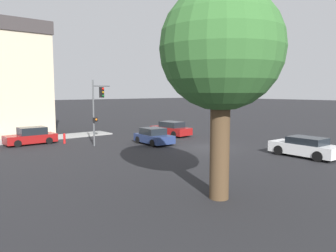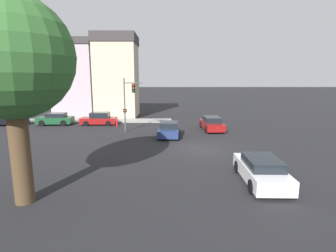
{
  "view_description": "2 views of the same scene",
  "coord_description": "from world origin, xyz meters",
  "px_view_note": "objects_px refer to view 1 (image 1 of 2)",
  "views": [
    {
      "loc": [
        -18.52,
        19.77,
        4.67
      ],
      "look_at": [
        0.74,
        3.8,
        1.98
      ],
      "focal_mm": 35.0,
      "sensor_mm": 36.0,
      "label": 1
    },
    {
      "loc": [
        -20.47,
        2.77,
        5.57
      ],
      "look_at": [
        3.25,
        2.57,
        1.24
      ],
      "focal_mm": 28.0,
      "sensor_mm": 36.0,
      "label": 2
    }
  ],
  "objects_px": {
    "parked_car_0": "(31,136)",
    "crossing_car_2": "(305,147)",
    "street_tree": "(221,50)",
    "crossing_car_0": "(154,136)",
    "traffic_signal": "(98,104)",
    "fire_hydrant": "(64,138)",
    "crossing_car_1": "(171,129)"
  },
  "relations": [
    {
      "from": "street_tree",
      "to": "fire_hydrant",
      "type": "bearing_deg",
      "value": -2.23
    },
    {
      "from": "traffic_signal",
      "to": "fire_hydrant",
      "type": "xyz_separation_m",
      "value": [
        2.86,
        1.86,
        -3.1
      ]
    },
    {
      "from": "parked_car_0",
      "to": "crossing_car_2",
      "type": "bearing_deg",
      "value": 125.72
    },
    {
      "from": "fire_hydrant",
      "to": "street_tree",
      "type": "bearing_deg",
      "value": 177.77
    },
    {
      "from": "crossing_car_2",
      "to": "parked_car_0",
      "type": "height_order",
      "value": "parked_car_0"
    },
    {
      "from": "crossing_car_0",
      "to": "crossing_car_1",
      "type": "bearing_deg",
      "value": 127.64
    },
    {
      "from": "crossing_car_0",
      "to": "crossing_car_2",
      "type": "distance_m",
      "value": 12.38
    },
    {
      "from": "traffic_signal",
      "to": "crossing_car_1",
      "type": "height_order",
      "value": "traffic_signal"
    },
    {
      "from": "crossing_car_1",
      "to": "parked_car_0",
      "type": "height_order",
      "value": "parked_car_0"
    },
    {
      "from": "traffic_signal",
      "to": "fire_hydrant",
      "type": "relative_size",
      "value": 6.09
    },
    {
      "from": "traffic_signal",
      "to": "fire_hydrant",
      "type": "bearing_deg",
      "value": -161.15
    },
    {
      "from": "street_tree",
      "to": "crossing_car_1",
      "type": "bearing_deg",
      "value": -34.25
    },
    {
      "from": "crossing_car_2",
      "to": "parked_car_0",
      "type": "bearing_deg",
      "value": 37.79
    },
    {
      "from": "crossing_car_0",
      "to": "fire_hydrant",
      "type": "bearing_deg",
      "value": -128.07
    },
    {
      "from": "street_tree",
      "to": "fire_hydrant",
      "type": "height_order",
      "value": "street_tree"
    },
    {
      "from": "street_tree",
      "to": "traffic_signal",
      "type": "distance_m",
      "value": 16.43
    },
    {
      "from": "traffic_signal",
      "to": "crossing_car_0",
      "type": "bearing_deg",
      "value": 45.4
    },
    {
      "from": "crossing_car_1",
      "to": "fire_hydrant",
      "type": "height_order",
      "value": "crossing_car_1"
    },
    {
      "from": "street_tree",
      "to": "crossing_car_0",
      "type": "distance_m",
      "value": 16.17
    },
    {
      "from": "parked_car_0",
      "to": "fire_hydrant",
      "type": "distance_m",
      "value": 2.83
    },
    {
      "from": "traffic_signal",
      "to": "crossing_car_2",
      "type": "relative_size",
      "value": 1.17
    },
    {
      "from": "street_tree",
      "to": "crossing_car_2",
      "type": "relative_size",
      "value": 1.89
    },
    {
      "from": "street_tree",
      "to": "crossing_car_2",
      "type": "height_order",
      "value": "street_tree"
    },
    {
      "from": "traffic_signal",
      "to": "crossing_car_0",
      "type": "height_order",
      "value": "traffic_signal"
    },
    {
      "from": "crossing_car_0",
      "to": "crossing_car_2",
      "type": "height_order",
      "value": "crossing_car_2"
    },
    {
      "from": "parked_car_0",
      "to": "fire_hydrant",
      "type": "relative_size",
      "value": 4.61
    },
    {
      "from": "crossing_car_1",
      "to": "crossing_car_2",
      "type": "height_order",
      "value": "crossing_car_1"
    },
    {
      "from": "street_tree",
      "to": "crossing_car_0",
      "type": "height_order",
      "value": "street_tree"
    },
    {
      "from": "traffic_signal",
      "to": "parked_car_0",
      "type": "bearing_deg",
      "value": -149.42
    },
    {
      "from": "street_tree",
      "to": "parked_car_0",
      "type": "relative_size",
      "value": 2.13
    },
    {
      "from": "parked_car_0",
      "to": "fire_hydrant",
      "type": "bearing_deg",
      "value": 148.52
    },
    {
      "from": "parked_car_0",
      "to": "traffic_signal",
      "type": "bearing_deg",
      "value": 134.31
    }
  ]
}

